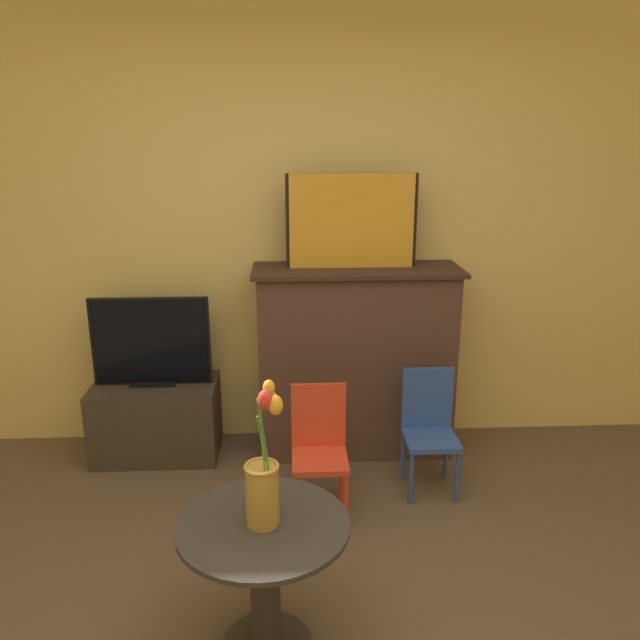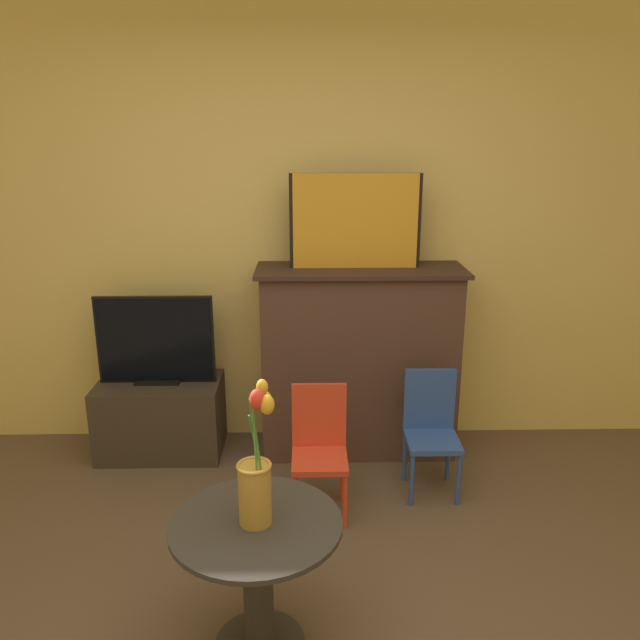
{
  "view_description": "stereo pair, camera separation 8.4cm",
  "coord_description": "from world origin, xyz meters",
  "px_view_note": "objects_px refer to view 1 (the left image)",
  "views": [
    {
      "loc": [
        -0.04,
        -1.64,
        1.89
      ],
      "look_at": [
        0.1,
        1.2,
        1.04
      ],
      "focal_mm": 35.0,
      "sensor_mm": 36.0,
      "label": 1
    },
    {
      "loc": [
        0.04,
        -1.64,
        1.89
      ],
      "look_at": [
        0.1,
        1.2,
        1.04
      ],
      "focal_mm": 35.0,
      "sensor_mm": 36.0,
      "label": 2
    }
  ],
  "objects_px": {
    "painting": "(352,221)",
    "vase_tulips": "(264,478)",
    "chair_blue": "(429,424)",
    "tv_monitor": "(151,343)",
    "chair_red": "(319,444)"
  },
  "relations": [
    {
      "from": "painting",
      "to": "vase_tulips",
      "type": "relative_size",
      "value": 1.39
    },
    {
      "from": "vase_tulips",
      "to": "chair_blue",
      "type": "bearing_deg",
      "value": 52.68
    },
    {
      "from": "tv_monitor",
      "to": "vase_tulips",
      "type": "distance_m",
      "value": 1.72
    },
    {
      "from": "tv_monitor",
      "to": "chair_red",
      "type": "xyz_separation_m",
      "value": [
        0.96,
        -0.64,
        -0.34
      ]
    },
    {
      "from": "chair_red",
      "to": "vase_tulips",
      "type": "xyz_separation_m",
      "value": [
        -0.24,
        -0.92,
        0.36
      ]
    },
    {
      "from": "chair_red",
      "to": "vase_tulips",
      "type": "distance_m",
      "value": 1.02
    },
    {
      "from": "tv_monitor",
      "to": "vase_tulips",
      "type": "height_order",
      "value": "vase_tulips"
    },
    {
      "from": "painting",
      "to": "vase_tulips",
      "type": "height_order",
      "value": "painting"
    },
    {
      "from": "painting",
      "to": "chair_red",
      "type": "distance_m",
      "value": 1.26
    },
    {
      "from": "painting",
      "to": "vase_tulips",
      "type": "bearing_deg",
      "value": -106.04
    },
    {
      "from": "chair_blue",
      "to": "tv_monitor",
      "type": "bearing_deg",
      "value": 164.01
    },
    {
      "from": "chair_red",
      "to": "chair_blue",
      "type": "height_order",
      "value": "same"
    },
    {
      "from": "tv_monitor",
      "to": "chair_red",
      "type": "relative_size",
      "value": 1.03
    },
    {
      "from": "painting",
      "to": "chair_red",
      "type": "bearing_deg",
      "value": -107.9
    },
    {
      "from": "tv_monitor",
      "to": "vase_tulips",
      "type": "relative_size",
      "value": 1.29
    }
  ]
}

